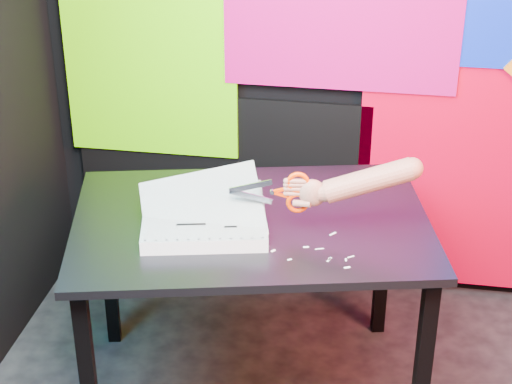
# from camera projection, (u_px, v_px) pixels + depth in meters

# --- Properties ---
(room) EXTENTS (3.01, 3.01, 2.71)m
(room) POSITION_uv_depth(u_px,v_px,m) (401.00, 151.00, 2.03)
(room) COLOR black
(room) RESTS_ON ground
(backdrop) EXTENTS (2.88, 0.05, 2.08)m
(backdrop) POSITION_uv_depth(u_px,v_px,m) (415.00, 91.00, 3.48)
(backdrop) COLOR red
(backdrop) RESTS_ON ground
(work_table) EXTENTS (1.38, 1.08, 0.75)m
(work_table) POSITION_uv_depth(u_px,v_px,m) (251.00, 241.00, 3.00)
(work_table) COLOR black
(work_table) RESTS_ON ground
(printout_stack) EXTENTS (0.48, 0.39, 0.22)m
(printout_stack) POSITION_uv_depth(u_px,v_px,m) (204.00, 224.00, 2.88)
(printout_stack) COLOR white
(printout_stack) RESTS_ON work_table
(scissors) EXTENTS (0.27, 0.04, 0.15)m
(scissors) POSITION_uv_depth(u_px,v_px,m) (292.00, 192.00, 2.82)
(scissors) COLOR #9BA3B3
(scissors) RESTS_ON printout_stack
(hand_forearm) EXTENTS (0.44, 0.11, 0.18)m
(hand_forearm) POSITION_uv_depth(u_px,v_px,m) (359.00, 182.00, 2.79)
(hand_forearm) COLOR #B86C54
(hand_forearm) RESTS_ON work_table
(paper_clippings) EXTENTS (0.27, 0.22, 0.00)m
(paper_clippings) POSITION_uv_depth(u_px,v_px,m) (323.00, 253.00, 2.76)
(paper_clippings) COLOR white
(paper_clippings) RESTS_ON work_table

